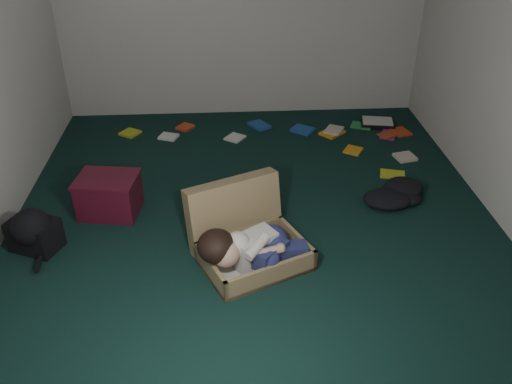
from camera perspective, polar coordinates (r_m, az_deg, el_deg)
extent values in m
plane|color=black|center=(4.53, -0.12, -2.78)|extent=(4.50, 4.50, 0.00)
plane|color=silver|center=(1.96, 3.92, -8.48)|extent=(4.50, 0.00, 4.50)
cube|color=#8F774F|center=(3.99, -0.10, -6.75)|extent=(0.89, 0.79, 0.17)
cube|color=silver|center=(4.02, -0.10, -7.23)|extent=(0.81, 0.70, 0.02)
cube|color=#8F774F|center=(4.13, -2.33, -2.18)|extent=(0.77, 0.51, 0.55)
cube|color=silver|center=(3.91, -0.23, -5.93)|extent=(0.36, 0.32, 0.23)
sphere|color=tan|center=(3.76, -3.23, -6.45)|extent=(0.20, 0.20, 0.20)
ellipsoid|color=black|center=(3.77, -4.21, -5.71)|extent=(0.27, 0.28, 0.23)
ellipsoid|color=navy|center=(3.98, 1.73, -5.19)|extent=(0.24, 0.28, 0.23)
cube|color=navy|center=(3.87, 1.48, -6.58)|extent=(0.29, 0.29, 0.15)
cube|color=navy|center=(3.94, 3.58, -6.29)|extent=(0.27, 0.15, 0.12)
sphere|color=white|center=(4.02, 4.57, -5.86)|extent=(0.12, 0.12, 0.12)
sphere|color=white|center=(3.98, 5.13, -6.55)|extent=(0.11, 0.11, 0.11)
cylinder|color=tan|center=(3.80, 1.45, -6.25)|extent=(0.20, 0.14, 0.07)
cube|color=#4E0F20|center=(4.69, -15.20, -0.45)|extent=(0.52, 0.43, 0.31)
cube|color=#4E0F20|center=(4.61, -15.48, 1.33)|extent=(0.54, 0.45, 0.02)
cube|color=black|center=(6.31, 12.65, 7.11)|extent=(0.41, 0.34, 0.05)
cube|color=white|center=(6.30, 12.68, 7.33)|extent=(0.37, 0.30, 0.01)
cube|color=gold|center=(6.10, -13.11, 6.03)|extent=(0.19, 0.14, 0.02)
cube|color=#CD411B|center=(6.13, -7.45, 6.74)|extent=(0.24, 0.23, 0.02)
cube|color=white|center=(5.85, -2.23, 5.73)|extent=(0.19, 0.22, 0.02)
cube|color=#1C4B9C|center=(6.04, 4.94, 6.49)|extent=(0.20, 0.23, 0.02)
cube|color=orange|center=(6.01, 8.02, 6.16)|extent=(0.24, 0.22, 0.02)
cube|color=#278F3F|center=(6.24, 11.02, 6.88)|extent=(0.20, 0.16, 0.02)
cube|color=purple|center=(6.09, 13.77, 5.90)|extent=(0.24, 0.24, 0.02)
cube|color=beige|center=(5.64, 15.41, 3.52)|extent=(0.18, 0.22, 0.02)
cube|color=gold|center=(5.30, 14.17, 1.81)|extent=(0.21, 0.24, 0.02)
cube|color=#CD411B|center=(6.19, 14.97, 6.13)|extent=(0.24, 0.22, 0.02)
cube|color=white|center=(5.94, -9.18, 5.74)|extent=(0.21, 0.18, 0.02)
cube|color=#1C4B9C|center=(6.12, 0.35, 6.98)|extent=(0.24, 0.24, 0.02)
cube|color=orange|center=(5.67, 10.20, 4.32)|extent=(0.16, 0.21, 0.02)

